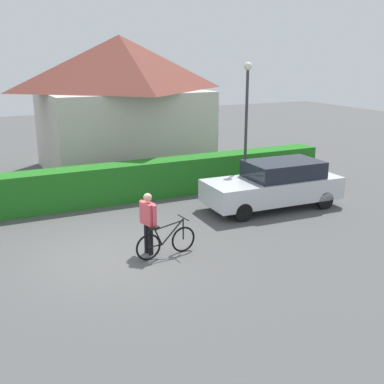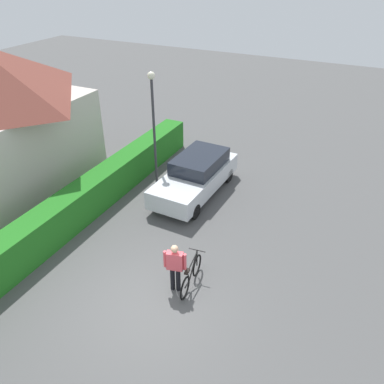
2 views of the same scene
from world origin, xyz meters
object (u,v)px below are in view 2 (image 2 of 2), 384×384
(bicycle, at_px, (191,275))
(person_rider, at_px, (175,265))
(street_lamp, at_px, (153,116))
(parked_car_near, at_px, (196,175))

(bicycle, bearing_deg, person_rider, 136.35)
(person_rider, height_order, street_lamp, street_lamp)
(bicycle, bearing_deg, parked_car_near, 24.01)
(bicycle, bearing_deg, street_lamp, 39.77)
(bicycle, xyz_separation_m, street_lamp, (4.62, 3.84, 2.53))
(parked_car_near, height_order, bicycle, parked_car_near)
(bicycle, xyz_separation_m, person_rider, (-0.34, 0.32, 0.53))
(parked_car_near, bearing_deg, bicycle, -155.99)
(parked_car_near, distance_m, person_rider, 5.28)
(bicycle, height_order, person_rider, person_rider)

